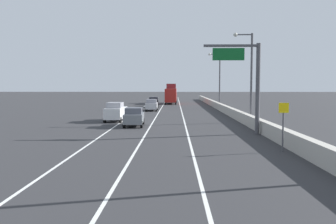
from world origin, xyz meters
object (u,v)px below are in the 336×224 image
object	(u,v)px
overhead_sign_gantry	(249,77)
lamp_post_right_second	(249,71)
speed_advisory_sign	(283,123)
lamp_post_right_third	(218,77)
box_truck	(171,95)
car_gray_0	(134,117)
car_silver_2	(152,105)
car_black_1	(154,102)
car_white_3	(116,112)

from	to	relation	value
overhead_sign_gantry	lamp_post_right_second	xyz separation A→B (m)	(1.94, 9.15, 0.88)
speed_advisory_sign	lamp_post_right_third	bearing A→B (deg)	88.50
overhead_sign_gantry	speed_advisory_sign	xyz separation A→B (m)	(0.44, -7.85, -2.96)
lamp_post_right_third	box_truck	size ratio (longest dim) A/B	0.98
speed_advisory_sign	lamp_post_right_second	xyz separation A→B (m)	(1.49, 16.99, 3.85)
car_gray_0	lamp_post_right_second	bearing A→B (deg)	16.93
car_gray_0	car_silver_2	world-z (taller)	car_gray_0
car_silver_2	overhead_sign_gantry	bearing A→B (deg)	-69.85
overhead_sign_gantry	lamp_post_right_second	distance (m)	9.39
lamp_post_right_third	box_truck	distance (m)	18.82
speed_advisory_sign	car_silver_2	xyz separation A→B (m)	(-10.28, 34.66, -0.83)
car_gray_0	car_black_1	xyz separation A→B (m)	(0.05, 31.01, 0.01)
lamp_post_right_second	box_truck	world-z (taller)	lamp_post_right_second
lamp_post_right_second	speed_advisory_sign	bearing A→B (deg)	-95.02
car_gray_0	lamp_post_right_third	bearing A→B (deg)	66.59
car_gray_0	car_black_1	bearing A→B (deg)	89.90
car_silver_2	box_truck	bearing A→B (deg)	82.58
lamp_post_right_third	car_gray_0	world-z (taller)	lamp_post_right_third
overhead_sign_gantry	car_gray_0	world-z (taller)	overhead_sign_gantry
lamp_post_right_third	car_gray_0	xyz separation A→B (m)	(-11.67, -26.97, -4.68)
overhead_sign_gantry	box_truck	world-z (taller)	overhead_sign_gantry
car_silver_2	lamp_post_right_second	bearing A→B (deg)	-56.32
lamp_post_right_third	car_black_1	size ratio (longest dim) A/B	2.07
lamp_post_right_second	lamp_post_right_third	distance (m)	23.29
box_truck	speed_advisory_sign	bearing A→B (deg)	-82.55
lamp_post_right_third	car_white_3	world-z (taller)	lamp_post_right_third
speed_advisory_sign	car_white_3	world-z (taller)	speed_advisory_sign
lamp_post_right_third	car_silver_2	xyz separation A→B (m)	(-11.33, -5.61, -4.67)
lamp_post_right_second	car_silver_2	bearing A→B (deg)	123.68
overhead_sign_gantry	car_silver_2	bearing A→B (deg)	110.15
car_white_3	box_truck	size ratio (longest dim) A/B	0.48
car_gray_0	overhead_sign_gantry	bearing A→B (deg)	-28.21
car_black_1	car_silver_2	xyz separation A→B (m)	(0.28, -9.65, -0.01)
lamp_post_right_third	car_black_1	bearing A→B (deg)	160.83
car_silver_2	speed_advisory_sign	bearing A→B (deg)	-73.48
speed_advisory_sign	car_black_1	world-z (taller)	speed_advisory_sign
lamp_post_right_second	car_white_3	distance (m)	15.50
car_black_1	car_silver_2	world-z (taller)	car_black_1
box_truck	lamp_post_right_third	bearing A→B (deg)	-62.74
speed_advisory_sign	car_gray_0	xyz separation A→B (m)	(-10.62, 13.31, -0.83)
lamp_post_right_third	speed_advisory_sign	bearing A→B (deg)	-91.50
overhead_sign_gantry	car_white_3	bearing A→B (deg)	141.05
car_white_3	car_black_1	bearing A→B (deg)	84.06
overhead_sign_gantry	car_white_3	xyz separation A→B (m)	(-12.84, 10.38, -3.66)
overhead_sign_gantry	box_truck	distance (m)	49.42
lamp_post_right_second	box_truck	bearing A→B (deg)	102.64
car_gray_0	car_black_1	size ratio (longest dim) A/B	0.89
lamp_post_right_second	car_gray_0	bearing A→B (deg)	-163.07
car_white_3	box_truck	distance (m)	38.94
car_black_1	speed_advisory_sign	bearing A→B (deg)	-76.59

